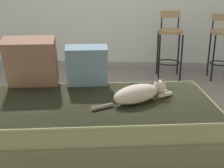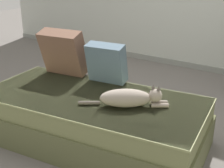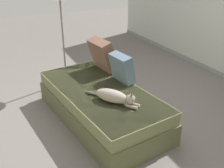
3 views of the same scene
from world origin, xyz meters
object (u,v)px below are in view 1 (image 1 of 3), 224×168
(cat, at_px, (139,93))
(throw_pillow_middle, at_px, (87,66))
(bar_stool_by_doorway, at_px, (222,40))
(couch, at_px, (94,125))
(throw_pillow_corner, at_px, (31,62))
(bar_stool_near_window, at_px, (170,40))

(cat, bearing_deg, throw_pillow_middle, 143.65)
(cat, relative_size, bar_stool_by_doorway, 0.72)
(couch, bearing_deg, throw_pillow_middle, 105.11)
(couch, bearing_deg, throw_pillow_corner, 153.14)
(throw_pillow_corner, xyz_separation_m, cat, (0.98, -0.29, -0.17))
(throw_pillow_middle, bearing_deg, couch, -74.89)
(couch, xyz_separation_m, bar_stool_by_doorway, (1.58, 2.10, 0.34))
(throw_pillow_corner, xyz_separation_m, bar_stool_near_window, (1.45, 1.79, -0.14))
(couch, bearing_deg, bar_stool_by_doorway, 52.95)
(throw_pillow_corner, bearing_deg, bar_stool_near_window, 51.07)
(throw_pillow_corner, bearing_deg, cat, -16.34)
(throw_pillow_middle, distance_m, cat, 0.61)
(cat, bearing_deg, couch, -177.55)
(throw_pillow_corner, relative_size, bar_stool_near_window, 0.51)
(couch, xyz_separation_m, cat, (0.38, 0.02, 0.30))
(cat, distance_m, bar_stool_near_window, 2.13)
(bar_stool_near_window, bearing_deg, throw_pillow_middle, -118.83)
(bar_stool_near_window, bearing_deg, throw_pillow_corner, -128.93)
(throw_pillow_corner, bearing_deg, bar_stool_by_doorway, 39.45)
(throw_pillow_corner, relative_size, cat, 0.74)
(throw_pillow_corner, height_order, cat, throw_pillow_corner)
(throw_pillow_middle, height_order, bar_stool_by_doorway, bar_stool_by_doorway)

